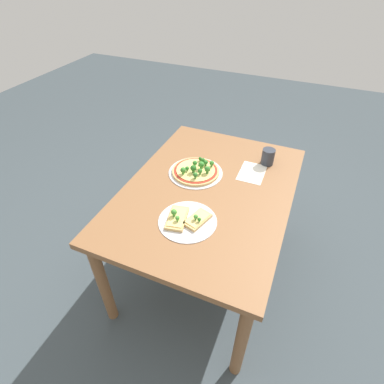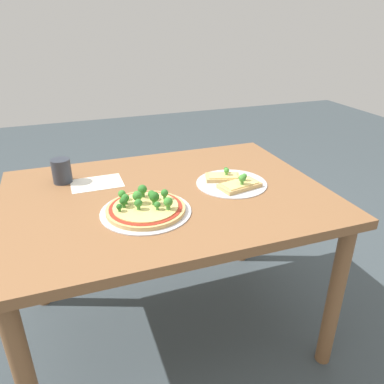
% 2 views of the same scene
% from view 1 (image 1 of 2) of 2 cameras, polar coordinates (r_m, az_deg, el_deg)
% --- Properties ---
extents(ground_plane, '(8.00, 8.00, 0.00)m').
position_cam_1_polar(ground_plane, '(2.18, 2.47, -13.84)').
color(ground_plane, '#3D474C').
extents(dining_table, '(1.24, 0.90, 0.70)m').
position_cam_1_polar(dining_table, '(1.72, 3.04, -1.63)').
color(dining_table, brown).
rests_on(dining_table, ground_plane).
extents(pizza_tray_whole, '(0.32, 0.32, 0.07)m').
position_cam_1_polar(pizza_tray_whole, '(1.77, 0.78, 4.09)').
color(pizza_tray_whole, silver).
rests_on(pizza_tray_whole, dining_table).
extents(pizza_tray_slice, '(0.29, 0.29, 0.06)m').
position_cam_1_polar(pizza_tray_slice, '(1.47, -1.08, -5.23)').
color(pizza_tray_slice, silver).
rests_on(pizza_tray_slice, dining_table).
extents(drinking_cup, '(0.08, 0.08, 0.10)m').
position_cam_1_polar(drinking_cup, '(1.89, 14.27, 6.52)').
color(drinking_cup, '#2D333D').
rests_on(drinking_cup, dining_table).
extents(paper_menu, '(0.21, 0.15, 0.00)m').
position_cam_1_polar(paper_menu, '(1.82, 11.36, 3.66)').
color(paper_menu, silver).
rests_on(paper_menu, dining_table).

